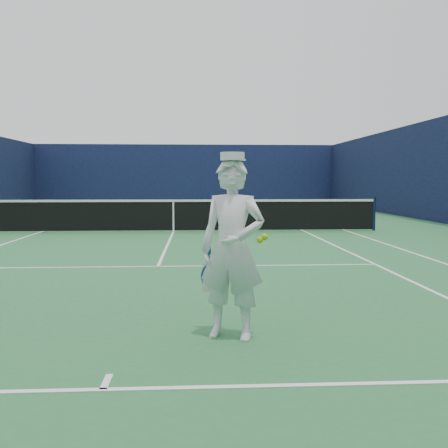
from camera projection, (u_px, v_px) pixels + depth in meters
name	position (u px, v px, depth m)	size (l,w,h in m)	color
ground	(174.00, 232.00, 15.62)	(80.00, 80.00, 0.00)	#276837
court_markings	(174.00, 232.00, 15.62)	(11.03, 23.83, 0.01)	white
windscreen_fence	(173.00, 168.00, 15.45)	(20.12, 36.12, 4.00)	#0F1639
tennis_net	(173.00, 214.00, 15.57)	(12.88, 0.09, 1.07)	#141E4C
tennis_player	(232.00, 248.00, 5.02)	(0.77, 0.70, 1.87)	white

